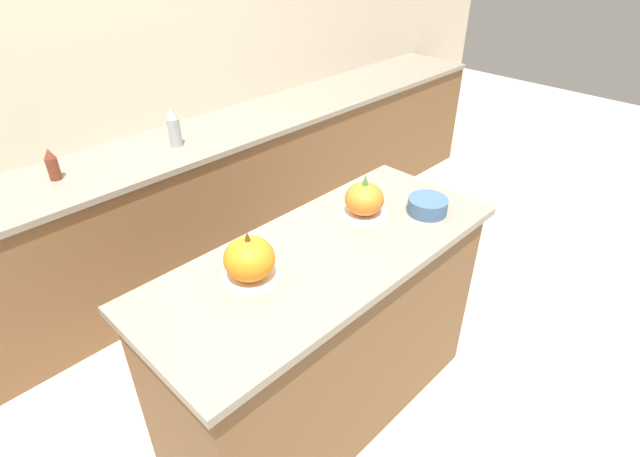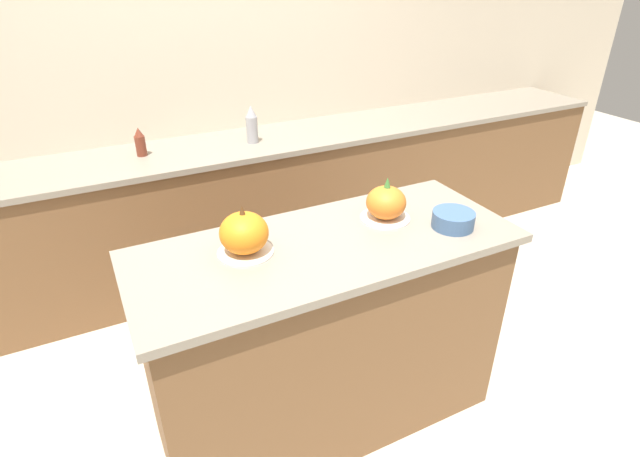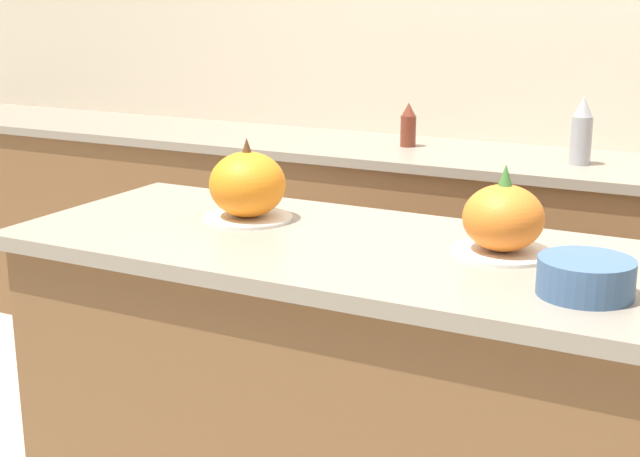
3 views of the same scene
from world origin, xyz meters
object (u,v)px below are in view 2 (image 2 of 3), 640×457
object	(u,v)px
bottle_tall	(252,125)
mixing_bowl	(453,220)
pumpkin_cake_left	(244,234)
pumpkin_cake_right	(386,204)
bottle_short	(140,142)

from	to	relation	value
bottle_tall	mixing_bowl	world-z (taller)	bottle_tall
pumpkin_cake_left	mixing_bowl	xyz separation A→B (m)	(0.84, -0.19, -0.05)
pumpkin_cake_right	bottle_short	bearing A→B (deg)	119.13
pumpkin_cake_right	bottle_tall	bearing A→B (deg)	95.00
pumpkin_cake_right	mixing_bowl	xyz separation A→B (m)	(0.21, -0.19, -0.04)
pumpkin_cake_left	pumpkin_cake_right	size ratio (longest dim) A/B	1.00
pumpkin_cake_right	pumpkin_cake_left	bearing A→B (deg)	179.77
pumpkin_cake_left	bottle_short	size ratio (longest dim) A/B	1.27
pumpkin_cake_right	bottle_short	size ratio (longest dim) A/B	1.26
bottle_tall	bottle_short	distance (m)	0.67
bottle_tall	pumpkin_cake_left	bearing A→B (deg)	-111.03
pumpkin_cake_right	mixing_bowl	size ratio (longest dim) A/B	1.22
bottle_tall	bottle_short	bearing A→B (deg)	173.85
bottle_tall	mixing_bowl	xyz separation A→B (m)	(0.33, -1.53, -0.04)
pumpkin_cake_left	bottle_short	bearing A→B (deg)	96.30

